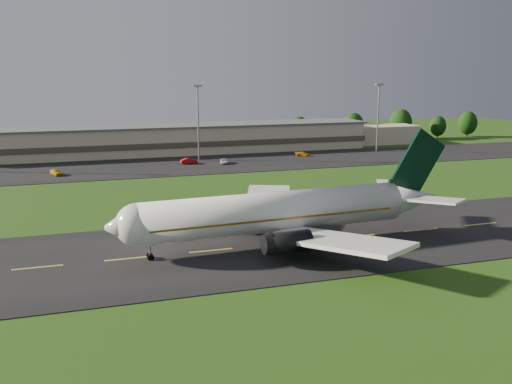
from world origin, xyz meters
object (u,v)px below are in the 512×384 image
object	(u,v)px
light_mast_centre	(198,113)
service_vehicle_a	(56,172)
service_vehicle_c	(224,161)
terminal	(192,139)
service_vehicle_b	(189,161)
airliner	(281,212)
service_vehicle_d	(303,154)
light_mast_east	(378,109)

from	to	relation	value
light_mast_centre	service_vehicle_a	xyz separation A→B (m)	(-36.83, -13.00, -11.90)
service_vehicle_a	service_vehicle_c	bearing A→B (deg)	-15.10
terminal	service_vehicle_b	bearing A→B (deg)	-103.61
airliner	terminal	xyz separation A→B (m)	(7.37, 96.13, -0.67)
airliner	service_vehicle_d	size ratio (longest dim) A/B	12.49
service_vehicle_b	service_vehicle_c	xyz separation A→B (m)	(8.97, -2.42, -0.10)
light_mast_east	service_vehicle_a	distance (m)	93.50
airliner	service_vehicle_c	size ratio (longest dim) A/B	11.29
terminal	service_vehicle_d	distance (m)	33.98
terminal	service_vehicle_b	xyz separation A→B (m)	(-5.38, -22.21, -3.16)
terminal	service_vehicle_b	size ratio (longest dim) A/B	32.48
terminal	light_mast_centre	xyz separation A→B (m)	(-1.40, -16.18, 8.75)
airliner	light_mast_east	xyz separation A→B (m)	(60.96, 79.95, 8.08)
airliner	service_vehicle_a	xyz separation A→B (m)	(-30.86, 66.95, -3.82)
terminal	service_vehicle_c	xyz separation A→B (m)	(3.60, -24.63, -3.26)
service_vehicle_b	service_vehicle_d	xyz separation A→B (m)	(33.85, 3.96, -0.14)
terminal	service_vehicle_b	distance (m)	23.07
light_mast_centre	service_vehicle_c	world-z (taller)	light_mast_centre
light_mast_centre	airliner	bearing A→B (deg)	-94.27
airliner	service_vehicle_a	distance (m)	73.82
light_mast_centre	service_vehicle_b	world-z (taller)	light_mast_centre
airliner	terminal	distance (m)	96.42
service_vehicle_c	light_mast_centre	bearing A→B (deg)	136.28
service_vehicle_c	service_vehicle_d	bearing A→B (deg)	30.05
light_mast_east	service_vehicle_d	bearing A→B (deg)	-175.30
terminal	light_mast_centre	world-z (taller)	light_mast_centre
airliner	service_vehicle_d	world-z (taller)	airliner
service_vehicle_d	light_mast_east	bearing A→B (deg)	-57.24
service_vehicle_a	service_vehicle_b	size ratio (longest dim) A/B	0.97
service_vehicle_c	airliner	bearing A→B (deg)	-83.05
light_mast_east	service_vehicle_d	distance (m)	27.94
light_mast_east	service_vehicle_b	size ratio (longest dim) A/B	4.56
airliner	service_vehicle_a	world-z (taller)	airliner
airliner	light_mast_centre	distance (m)	80.58
airliner	service_vehicle_b	size ratio (longest dim) A/B	11.49
light_mast_east	service_vehicle_c	xyz separation A→B (m)	(-50.00, -8.44, -12.01)
service_vehicle_a	service_vehicle_c	size ratio (longest dim) A/B	0.96
light_mast_centre	service_vehicle_a	size ratio (longest dim) A/B	4.68
light_mast_east	service_vehicle_a	world-z (taller)	light_mast_east
service_vehicle_c	service_vehicle_d	size ratio (longest dim) A/B	1.11
light_mast_east	service_vehicle_b	distance (m)	60.46
light_mast_centre	service_vehicle_d	size ratio (longest dim) A/B	4.96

